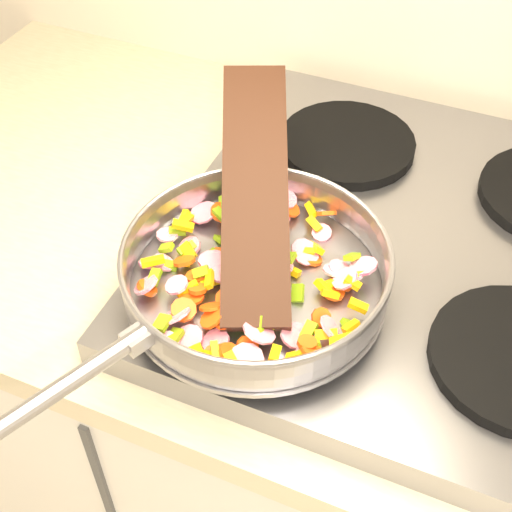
% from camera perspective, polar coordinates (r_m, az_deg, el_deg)
% --- Properties ---
extents(cooktop, '(0.60, 0.60, 0.04)m').
position_cam_1_polar(cooktop, '(0.91, 12.76, 0.38)').
color(cooktop, '#939399').
rests_on(cooktop, counter_top).
extents(grate_fl, '(0.19, 0.19, 0.02)m').
position_cam_1_polar(grate_fl, '(0.82, 1.21, -1.91)').
color(grate_fl, black).
rests_on(grate_fl, cooktop).
extents(grate_bl, '(0.19, 0.19, 0.02)m').
position_cam_1_polar(grate_bl, '(1.02, 7.28, 8.91)').
color(grate_bl, black).
rests_on(grate_bl, cooktop).
extents(saute_pan, '(0.33, 0.48, 0.06)m').
position_cam_1_polar(saute_pan, '(0.77, -0.13, -1.07)').
color(saute_pan, '#9E9EA5').
rests_on(saute_pan, grate_fl).
extents(vegetable_heap, '(0.27, 0.28, 0.05)m').
position_cam_1_polar(vegetable_heap, '(0.78, -0.43, -2.14)').
color(vegetable_heap, '#F9B60A').
rests_on(vegetable_heap, saute_pan).
extents(wooden_spatula, '(0.19, 0.31, 0.13)m').
position_cam_1_polar(wooden_spatula, '(0.79, -0.07, 5.36)').
color(wooden_spatula, black).
rests_on(wooden_spatula, saute_pan).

